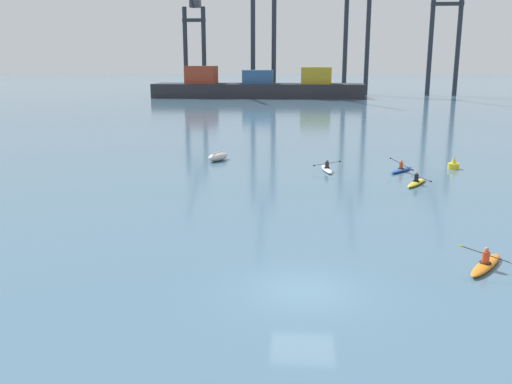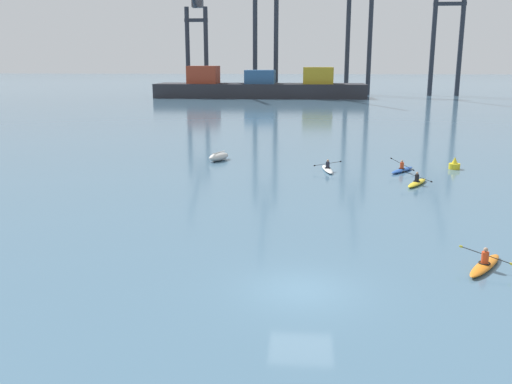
# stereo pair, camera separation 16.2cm
# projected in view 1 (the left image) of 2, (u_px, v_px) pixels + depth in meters

# --- Properties ---
(ground_plane) EXTENTS (800.00, 800.00, 0.00)m
(ground_plane) POSITION_uv_depth(u_px,v_px,m) (304.00, 290.00, 20.91)
(ground_plane) COLOR #476B84
(container_barge) EXTENTS (51.50, 10.97, 7.67)m
(container_barge) POSITION_uv_depth(u_px,v_px,m) (258.00, 87.00, 134.97)
(container_barge) COLOR #28282D
(container_barge) RESTS_ON ground
(gantry_crane_west) EXTENTS (6.28, 20.17, 32.16)m
(gantry_crane_west) POSITION_uv_depth(u_px,v_px,m) (194.00, 33.00, 146.15)
(gantry_crane_west) COLOR #232833
(gantry_crane_west) RESTS_ON ground
(gantry_crane_west_mid) EXTENTS (6.63, 19.27, 41.64)m
(gantry_crane_west_mid) POSITION_uv_depth(u_px,v_px,m) (263.00, 16.00, 138.45)
(gantry_crane_west_mid) COLOR #232833
(gantry_crane_west_mid) RESTS_ON ground
(gantry_crane_east_mid) EXTENTS (6.98, 18.37, 39.50)m
(gantry_crane_east_mid) POSITION_uv_depth(u_px,v_px,m) (358.00, 18.00, 142.26)
(gantry_crane_east_mid) COLOR #232833
(gantry_crane_east_mid) RESTS_ON ground
(gantry_crane_east) EXTENTS (8.17, 18.18, 36.69)m
(gantry_crane_east) POSITION_uv_depth(u_px,v_px,m) (446.00, 23.00, 138.72)
(gantry_crane_east) COLOR #232833
(gantry_crane_east) RESTS_ON ground
(capsized_dinghy) EXTENTS (2.08, 2.82, 0.76)m
(capsized_dinghy) POSITION_uv_depth(u_px,v_px,m) (218.00, 157.00, 48.35)
(capsized_dinghy) COLOR beige
(capsized_dinghy) RESTS_ON ground
(channel_buoy) EXTENTS (0.90, 0.90, 1.00)m
(channel_buoy) POSITION_uv_depth(u_px,v_px,m) (453.00, 164.00, 44.64)
(channel_buoy) COLOR yellow
(channel_buoy) RESTS_ON ground
(kayak_white) EXTENTS (2.25, 3.45, 0.95)m
(kayak_white) POSITION_uv_depth(u_px,v_px,m) (327.00, 169.00, 43.82)
(kayak_white) COLOR silver
(kayak_white) RESTS_ON ground
(kayak_yellow) EXTENTS (2.19, 3.26, 0.95)m
(kayak_yellow) POSITION_uv_depth(u_px,v_px,m) (416.00, 182.00, 38.89)
(kayak_yellow) COLOR yellow
(kayak_yellow) RESTS_ON ground
(kayak_orange) EXTENTS (2.41, 3.15, 0.95)m
(kayak_orange) POSITION_uv_depth(u_px,v_px,m) (486.00, 264.00, 23.10)
(kayak_orange) COLOR orange
(kayak_orange) RESTS_ON ground
(kayak_blue) EXTENTS (2.50, 3.09, 1.05)m
(kayak_blue) POSITION_uv_depth(u_px,v_px,m) (401.00, 169.00, 43.55)
(kayak_blue) COLOR #2856B2
(kayak_blue) RESTS_ON ground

